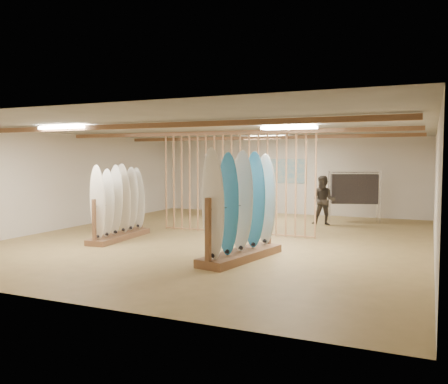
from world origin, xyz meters
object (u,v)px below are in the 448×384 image
at_px(rack_left, 119,214).
at_px(clothing_rack_b, 354,189).
at_px(rack_right, 241,223).
at_px(clothing_rack_a, 238,190).
at_px(shopper_b, 324,197).
at_px(shopper_a, 255,192).

relative_size(rack_left, clothing_rack_b, 1.39).
distance_m(rack_left, clothing_rack_b, 7.60).
relative_size(rack_right, clothing_rack_a, 1.57).
distance_m(rack_left, clothing_rack_a, 5.29).
bearing_deg(rack_left, rack_right, -20.17).
height_order(rack_right, shopper_b, rack_right).
relative_size(rack_left, clothing_rack_a, 1.52).
bearing_deg(shopper_a, rack_left, 107.70).
distance_m(clothing_rack_a, shopper_b, 3.08).
height_order(rack_left, rack_right, rack_right).
bearing_deg(rack_left, clothing_rack_b, 44.00).
bearing_deg(shopper_b, rack_right, -98.72).
bearing_deg(rack_right, clothing_rack_a, 123.78).
bearing_deg(rack_right, shopper_a, 119.12).
distance_m(rack_right, clothing_rack_b, 6.86).
height_order(rack_right, clothing_rack_b, rack_right).
bearing_deg(shopper_b, shopper_a, 152.98).
height_order(clothing_rack_a, shopper_a, shopper_a).
bearing_deg(shopper_a, clothing_rack_a, 95.34).
xyz_separation_m(rack_right, shopper_b, (0.49, 5.71, 0.11)).
height_order(rack_left, clothing_rack_b, rack_left).
bearing_deg(rack_right, clothing_rack_b, 90.85).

